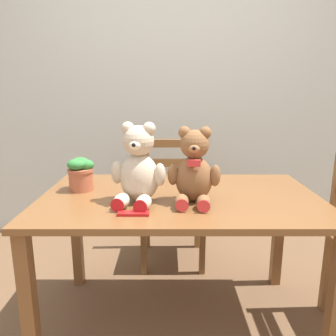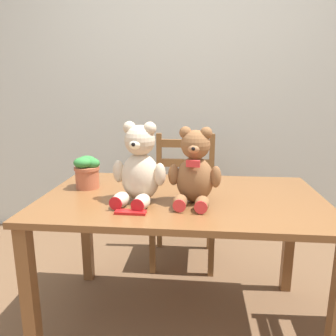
{
  "view_description": "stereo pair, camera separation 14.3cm",
  "coord_description": "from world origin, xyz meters",
  "px_view_note": "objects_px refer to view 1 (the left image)",
  "views": [
    {
      "loc": [
        -0.06,
        -1.17,
        1.26
      ],
      "look_at": [
        -0.06,
        0.34,
        0.9
      ],
      "focal_mm": 35.0,
      "sensor_mm": 36.0,
      "label": 1
    },
    {
      "loc": [
        0.08,
        -1.16,
        1.26
      ],
      "look_at": [
        -0.06,
        0.34,
        0.9
      ],
      "focal_mm": 35.0,
      "sensor_mm": 36.0,
      "label": 2
    }
  ],
  "objects_px": {
    "potted_plant": "(82,172)",
    "chocolate_bar": "(134,213)",
    "teddy_bear_left": "(139,168)",
    "teddy_bear_right": "(195,170)",
    "wooden_chair_behind": "(173,201)"
  },
  "relations": [
    {
      "from": "teddy_bear_right",
      "to": "potted_plant",
      "type": "relative_size",
      "value": 2.06
    },
    {
      "from": "teddy_bear_left",
      "to": "teddy_bear_right",
      "type": "height_order",
      "value": "teddy_bear_left"
    },
    {
      "from": "teddy_bear_right",
      "to": "potted_plant",
      "type": "height_order",
      "value": "teddy_bear_right"
    },
    {
      "from": "potted_plant",
      "to": "chocolate_bar",
      "type": "height_order",
      "value": "potted_plant"
    },
    {
      "from": "wooden_chair_behind",
      "to": "chocolate_bar",
      "type": "distance_m",
      "value": 1.08
    },
    {
      "from": "teddy_bear_left",
      "to": "teddy_bear_right",
      "type": "relative_size",
      "value": 1.06
    },
    {
      "from": "wooden_chair_behind",
      "to": "chocolate_bar",
      "type": "height_order",
      "value": "wooden_chair_behind"
    },
    {
      "from": "teddy_bear_left",
      "to": "teddy_bear_right",
      "type": "xyz_separation_m",
      "value": [
        0.26,
        0.0,
        -0.01
      ]
    },
    {
      "from": "teddy_bear_right",
      "to": "teddy_bear_left",
      "type": "bearing_deg",
      "value": 6.5
    },
    {
      "from": "teddy_bear_left",
      "to": "chocolate_bar",
      "type": "distance_m",
      "value": 0.23
    },
    {
      "from": "potted_plant",
      "to": "chocolate_bar",
      "type": "distance_m",
      "value": 0.49
    },
    {
      "from": "potted_plant",
      "to": "wooden_chair_behind",
      "type": "bearing_deg",
      "value": 52.81
    },
    {
      "from": "wooden_chair_behind",
      "to": "teddy_bear_right",
      "type": "relative_size",
      "value": 2.62
    },
    {
      "from": "potted_plant",
      "to": "chocolate_bar",
      "type": "relative_size",
      "value": 1.29
    },
    {
      "from": "teddy_bear_right",
      "to": "chocolate_bar",
      "type": "distance_m",
      "value": 0.36
    }
  ]
}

